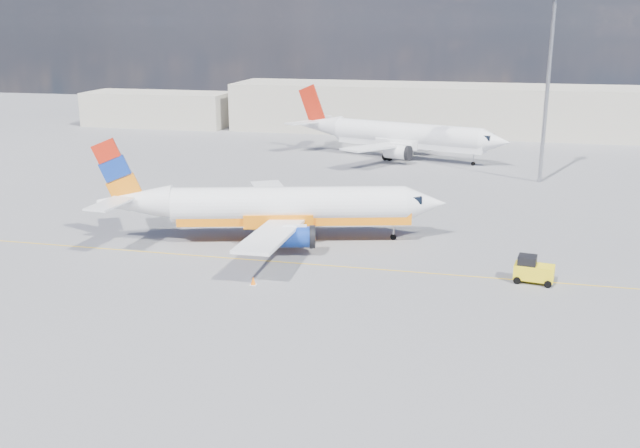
% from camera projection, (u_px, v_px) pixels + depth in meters
% --- Properties ---
extents(ground, '(240.00, 240.00, 0.00)m').
position_uv_depth(ground, '(297.00, 277.00, 53.05)').
color(ground, slate).
rests_on(ground, ground).
extents(taxi_line, '(70.00, 0.15, 0.01)m').
position_uv_depth(taxi_line, '(307.00, 264.00, 55.86)').
color(taxi_line, yellow).
rests_on(taxi_line, ground).
extents(terminal_main, '(70.00, 14.00, 8.00)m').
position_uv_depth(terminal_main, '(437.00, 109.00, 121.17)').
color(terminal_main, '#BAB3A0').
rests_on(terminal_main, ground).
extents(terminal_annex, '(26.00, 10.00, 6.00)m').
position_uv_depth(terminal_annex, '(158.00, 109.00, 129.39)').
color(terminal_annex, '#BAB3A0').
rests_on(terminal_annex, ground).
extents(main_jet, '(30.25, 23.11, 9.14)m').
position_uv_depth(main_jet, '(278.00, 207.00, 60.91)').
color(main_jet, white).
rests_on(main_jet, ground).
extents(second_jet, '(31.61, 24.07, 9.57)m').
position_uv_depth(second_jet, '(401.00, 135.00, 98.01)').
color(second_jet, white).
rests_on(second_jet, ground).
extents(gse_tug, '(2.99, 2.11, 1.98)m').
position_uv_depth(gse_tug, '(533.00, 270.00, 51.71)').
color(gse_tug, black).
rests_on(gse_tug, ground).
extents(traffic_cone, '(0.44, 0.44, 0.62)m').
position_uv_depth(traffic_cone, '(253.00, 281.00, 51.35)').
color(traffic_cone, white).
rests_on(traffic_cone, ground).
extents(floodlight_mast, '(1.57, 1.57, 21.53)m').
position_uv_depth(floodlight_mast, '(549.00, 71.00, 80.73)').
color(floodlight_mast, '#96969D').
rests_on(floodlight_mast, ground).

